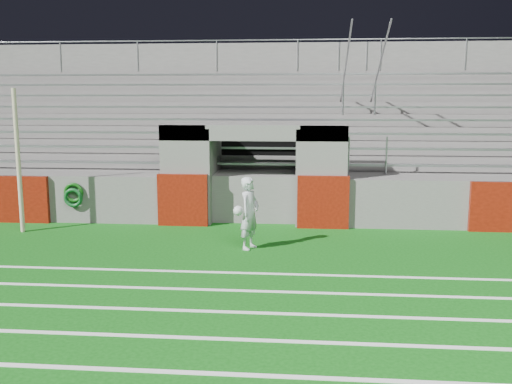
# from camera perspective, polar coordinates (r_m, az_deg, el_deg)

# --- Properties ---
(ground) EXTENTS (90.00, 90.00, 0.00)m
(ground) POSITION_cam_1_polar(r_m,az_deg,el_deg) (11.84, -1.74, -6.66)
(ground) COLOR #0D4E0E
(ground) RESTS_ON ground
(field_post) EXTENTS (0.11, 0.11, 3.51)m
(field_post) POSITION_cam_1_polar(r_m,az_deg,el_deg) (15.03, -22.68, 2.85)
(field_post) COLOR #C5B393
(field_post) RESTS_ON ground
(field_markings) EXTENTS (28.00, 8.09, 0.01)m
(field_markings) POSITION_cam_1_polar(r_m,az_deg,el_deg) (7.22, -6.64, -17.50)
(field_markings) COLOR white
(field_markings) RESTS_ON ground
(stadium_structure) EXTENTS (26.00, 8.48, 5.42)m
(stadium_structure) POSITION_cam_1_polar(r_m,az_deg,el_deg) (19.40, 1.02, 4.09)
(stadium_structure) COLOR #5A5755
(stadium_structure) RESTS_ON ground
(goalkeeper_with_ball) EXTENTS (0.62, 0.68, 1.59)m
(goalkeeper_with_ball) POSITION_cam_1_polar(r_m,az_deg,el_deg) (12.41, -0.68, -2.12)
(goalkeeper_with_ball) COLOR silver
(goalkeeper_with_ball) RESTS_ON ground
(hose_coil) EXTENTS (0.53, 0.15, 0.65)m
(hose_coil) POSITION_cam_1_polar(r_m,az_deg,el_deg) (15.67, -17.79, -0.30)
(hose_coil) COLOR #0D430D
(hose_coil) RESTS_ON ground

